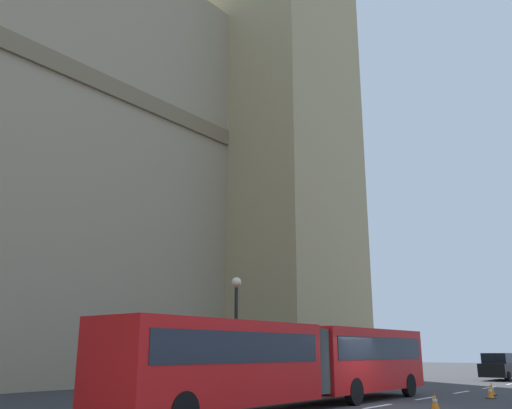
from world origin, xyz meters
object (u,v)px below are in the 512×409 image
(articulated_bus, at_px, (298,358))
(traffic_cone_east, at_px, (492,389))
(street_lamp, at_px, (236,327))
(traffic_cone_middle, at_px, (490,392))
(sedan_lead, at_px, (500,367))
(traffic_cone_west, at_px, (435,402))

(articulated_bus, distance_m, traffic_cone_east, 11.11)
(traffic_cone_east, relative_size, street_lamp, 0.11)
(traffic_cone_east, bearing_deg, street_lamp, 136.23)
(articulated_bus, relative_size, traffic_cone_middle, 29.66)
(sedan_lead, bearing_deg, street_lamp, 168.29)
(traffic_cone_west, relative_size, street_lamp, 0.11)
(traffic_cone_middle, xyz_separation_m, street_lamp, (-6.79, 8.75, 2.77))
(traffic_cone_east, bearing_deg, articulated_bus, 159.92)
(articulated_bus, height_order, traffic_cone_west, articulated_bus)
(traffic_cone_west, xyz_separation_m, traffic_cone_east, (8.10, 0.41, 0.00))
(sedan_lead, relative_size, traffic_cone_middle, 7.59)
(street_lamp, bearing_deg, sedan_lead, -11.71)
(sedan_lead, bearing_deg, traffic_cone_east, -166.44)
(traffic_cone_west, bearing_deg, traffic_cone_middle, -0.55)
(sedan_lead, height_order, traffic_cone_middle, sedan_lead)
(traffic_cone_middle, height_order, traffic_cone_east, same)
(traffic_cone_west, distance_m, street_lamp, 9.14)
(sedan_lead, height_order, street_lamp, street_lamp)
(sedan_lead, distance_m, traffic_cone_west, 22.92)
(articulated_bus, bearing_deg, sedan_lead, -0.67)
(traffic_cone_west, xyz_separation_m, traffic_cone_middle, (6.23, -0.06, 0.00))
(traffic_cone_middle, bearing_deg, traffic_cone_west, 179.45)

